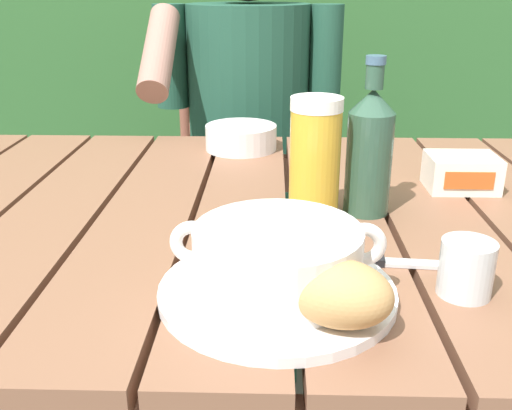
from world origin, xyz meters
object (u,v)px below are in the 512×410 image
Objects in this scene: butter_tub at (461,172)px; water_glass_small at (466,268)px; table_knife at (382,261)px; serving_plate at (277,291)px; person_eating at (247,118)px; beer_glass at (315,160)px; chair_near_diner at (251,184)px; diner_bowl at (241,137)px; beer_bottle at (370,150)px; bread_roll at (339,293)px; soup_bowl at (277,257)px.

water_glass_small is at bearing -105.81° from butter_tub.
water_glass_small is 0.40× the size of table_knife.
person_eating is at bearing 94.54° from serving_plate.
beer_glass is at bearing 125.94° from water_glass_small.
chair_near_diner is 1.20m from water_glass_small.
beer_glass is 0.40m from diner_bowl.
bread_roll is at bearing -102.99° from beer_bottle.
beer_bottle is at bearing -76.81° from chair_near_diner.
beer_bottle reaches higher than soup_bowl.
soup_bowl reaches higher than serving_plate.
chair_near_diner reaches higher than soup_bowl.
person_eating is 0.89m from table_knife.
butter_tub is (0.10, 0.36, -0.00)m from water_glass_small.
water_glass_small is at bearing 28.54° from bread_roll.
butter_tub is at bearing 74.19° from water_glass_small.
butter_tub is (0.31, 0.37, 0.02)m from serving_plate.
person_eating is 0.95m from soup_bowl.
beer_bottle is at bearing -59.04° from diner_bowl.
person_eating is at bearing 94.54° from soup_bowl.
person_eating is at bearing 90.49° from diner_bowl.
serving_plate is 0.10m from bread_roll.
water_glass_small is at bearing -73.35° from beer_bottle.
chair_near_diner is 3.87× the size of beer_bottle.
chair_near_diner is at bearing 89.15° from person_eating.
diner_bowl is (-0.07, 0.60, -0.02)m from soup_bowl.
serving_plate is 0.61m from diner_bowl.
chair_near_diner is 4.99× the size of beer_glass.
person_eating is 1.03m from bread_roll.
chair_near_diner reaches higher than table_knife.
person_eating is 4.56× the size of serving_plate.
person_eating reaches higher than beer_bottle.
person_eating is at bearing 123.68° from butter_tub.
bread_roll is at bearing -119.77° from butter_tub.
person_eating is 10.60× the size of butter_tub.
water_glass_small is at bearing 3.11° from serving_plate.
soup_bowl is at bearing -82.87° from serving_plate.
beer_bottle is (0.08, 0.03, 0.01)m from beer_glass.
person_eating is 0.34m from diner_bowl.
bread_roll is at bearing -78.92° from diner_bowl.
bread_roll is 0.17m from water_glass_small.
butter_tub is at bearing -56.32° from person_eating.
table_knife is at bearing -122.09° from butter_tub.
table_knife is 1.09× the size of diner_bowl.
butter_tub is at bearing -31.75° from diner_bowl.
water_glass_small is 0.37m from butter_tub.
water_glass_small reaches higher than serving_plate.
beer_bottle is (0.14, 0.26, 0.05)m from soup_bowl.
chair_near_diner is 0.61m from diner_bowl.
beer_glass is 1.59× the size of butter_tub.
person_eating is 7.54× the size of table_knife.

